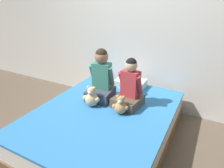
{
  "coord_description": "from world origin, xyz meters",
  "views": [
    {
      "loc": [
        1.08,
        -1.83,
        1.71
      ],
      "look_at": [
        0.0,
        0.21,
        0.7
      ],
      "focal_mm": 32.0,
      "sensor_mm": 36.0,
      "label": 1
    }
  ],
  "objects_px": {
    "bed": "(104,125)",
    "child_on_left": "(101,79)",
    "teddy_bear_held_by_left_child": "(92,98)",
    "child_on_right": "(129,88)",
    "pillow_at_headboard": "(130,83)",
    "teddy_bear_held_by_right_child": "(120,106)"
  },
  "relations": [
    {
      "from": "bed",
      "to": "child_on_left",
      "type": "xyz_separation_m",
      "value": [
        -0.21,
        0.29,
        0.49
      ]
    },
    {
      "from": "bed",
      "to": "teddy_bear_held_by_left_child",
      "type": "height_order",
      "value": "teddy_bear_held_by_left_child"
    },
    {
      "from": "child_on_left",
      "to": "child_on_right",
      "type": "bearing_deg",
      "value": -6.44
    },
    {
      "from": "child_on_left",
      "to": "teddy_bear_held_by_left_child",
      "type": "bearing_deg",
      "value": -95.37
    },
    {
      "from": "bed",
      "to": "child_on_left",
      "type": "height_order",
      "value": "child_on_left"
    },
    {
      "from": "child_on_left",
      "to": "pillow_at_headboard",
      "type": "distance_m",
      "value": 0.62
    },
    {
      "from": "teddy_bear_held_by_right_child",
      "to": "child_on_right",
      "type": "bearing_deg",
      "value": 75.82
    },
    {
      "from": "teddy_bear_held_by_left_child",
      "to": "pillow_at_headboard",
      "type": "xyz_separation_m",
      "value": [
        0.2,
        0.79,
        -0.06
      ]
    },
    {
      "from": "bed",
      "to": "pillow_at_headboard",
      "type": "height_order",
      "value": "pillow_at_headboard"
    },
    {
      "from": "pillow_at_headboard",
      "to": "teddy_bear_held_by_left_child",
      "type": "bearing_deg",
      "value": -104.44
    },
    {
      "from": "child_on_left",
      "to": "child_on_right",
      "type": "distance_m",
      "value": 0.42
    },
    {
      "from": "bed",
      "to": "teddy_bear_held_by_right_child",
      "type": "bearing_deg",
      "value": 11.03
    },
    {
      "from": "child_on_right",
      "to": "teddy_bear_held_by_left_child",
      "type": "height_order",
      "value": "child_on_right"
    },
    {
      "from": "child_on_right",
      "to": "bed",
      "type": "bearing_deg",
      "value": -118.57
    },
    {
      "from": "child_on_left",
      "to": "teddy_bear_held_by_left_child",
      "type": "relative_size",
      "value": 2.51
    },
    {
      "from": "child_on_left",
      "to": "teddy_bear_held_by_right_child",
      "type": "distance_m",
      "value": 0.51
    },
    {
      "from": "teddy_bear_held_by_left_child",
      "to": "teddy_bear_held_by_right_child",
      "type": "relative_size",
      "value": 1.14
    },
    {
      "from": "bed",
      "to": "child_on_right",
      "type": "distance_m",
      "value": 0.57
    },
    {
      "from": "pillow_at_headboard",
      "to": "bed",
      "type": "bearing_deg",
      "value": -90.0
    },
    {
      "from": "child_on_left",
      "to": "pillow_at_headboard",
      "type": "bearing_deg",
      "value": 62.66
    },
    {
      "from": "teddy_bear_held_by_left_child",
      "to": "teddy_bear_held_by_right_child",
      "type": "xyz_separation_m",
      "value": [
        0.41,
        0.0,
        -0.01
      ]
    },
    {
      "from": "child_on_left",
      "to": "teddy_bear_held_by_right_child",
      "type": "height_order",
      "value": "child_on_left"
    }
  ]
}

